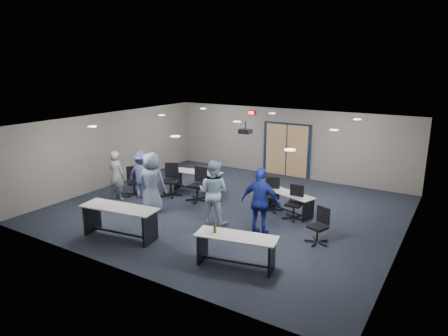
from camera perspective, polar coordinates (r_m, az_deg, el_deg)
The scene contains 25 objects.
floor at distance 12.53m, azimuth 0.61°, elevation -5.83°, with size 10.00×10.00×0.00m, color #1C1F2C.
back_wall at distance 16.04m, azimuth 9.02°, elevation 3.58°, with size 10.00×0.04×2.70m, color slate.
front_wall at distance 8.77m, azimuth -14.92°, elevation -6.12°, with size 10.00×0.04×2.70m, color slate.
left_wall at distance 15.26m, azimuth -15.66°, elevation 2.64°, with size 0.04×9.00×2.70m, color slate.
right_wall at distance 10.54m, azimuth 24.60°, elevation -3.46°, with size 0.04×9.00×2.70m, color slate.
ceiling at distance 11.85m, azimuth 0.65°, elevation 6.49°, with size 10.00×9.00×0.04m, color silver.
double_door at distance 16.07m, azimuth 8.92°, elevation 2.50°, with size 2.00×0.07×2.20m.
exit_sign at distance 16.50m, azimuth 3.93°, elevation 7.89°, with size 0.32×0.07×0.18m.
ceiling_projector at distance 12.18m, azimuth 3.08°, elevation 5.28°, with size 0.35×0.32×0.37m.
ceiling_can_lights at distance 12.07m, azimuth 1.26°, elevation 6.49°, with size 6.24×5.74×0.02m, color white, non-canonical shape.
table_front_left at distance 10.71m, azimuth -14.66°, elevation -6.72°, with size 2.14×0.99×0.83m.
table_front_right at distance 8.97m, azimuth 1.71°, elevation -10.93°, with size 1.90×0.98×1.01m.
table_back_left at distance 14.11m, azimuth -3.83°, elevation -1.40°, with size 1.83×0.85×0.83m.
table_back_right at distance 12.15m, azimuth 9.37°, elevation -4.50°, with size 1.66×1.00×0.64m.
chair_back_a at distance 13.67m, azimuth -7.63°, elevation -1.75°, with size 0.70×0.70×1.11m, color black, non-canonical shape.
chair_back_b at distance 13.11m, azimuth -3.84°, elevation -2.36°, with size 0.70×0.70×1.11m, color black, non-canonical shape.
chair_back_c at distance 12.32m, azimuth 6.89°, elevation -3.82°, with size 0.63×0.63×1.01m, color black, non-canonical shape.
chair_back_d at distance 11.74m, azimuth 9.97°, elevation -4.94°, with size 0.62×0.62×0.99m, color black, non-canonical shape.
chair_loose_left at distance 13.98m, azimuth -12.75°, elevation -1.89°, with size 0.62×0.62×0.98m, color black, non-canonical shape.
chair_loose_right at distance 10.35m, azimuth 13.26°, elevation -8.05°, with size 0.57×0.57×0.91m, color black, non-canonical shape.
person_gray at distance 13.62m, azimuth -15.10°, elevation -1.01°, with size 0.60×0.40×1.65m, color gray.
person_plaid at distance 12.25m, azimuth -10.26°, elevation -2.03°, with size 0.89×0.58×1.83m, color slate.
person_lightblue at distance 11.17m, azimuth -1.53°, elevation -3.44°, with size 0.89×0.69×1.83m, color #A3C0D8.
person_navy at distance 10.40m, azimuth 5.27°, elevation -4.90°, with size 1.07×0.45×1.83m, color navy.
person_back at distance 13.53m, azimuth -11.69°, elevation -0.94°, with size 1.05×0.61×1.63m, color #45477D.
Camera 1 is at (6.08, -10.03, 4.39)m, focal length 32.00 mm.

